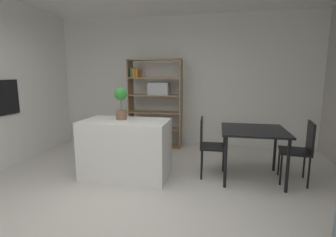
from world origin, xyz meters
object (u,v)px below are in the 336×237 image
(dining_chair_island_side, at_px, (207,141))
(dining_table, at_px, (253,135))
(built_in_oven, at_px, (4,97))
(open_bookshelf, at_px, (155,99))
(kitchen_island, at_px, (126,149))
(dining_chair_window_side, at_px, (302,146))
(potted_plant_on_island, at_px, (121,101))

(dining_chair_island_side, bearing_deg, dining_table, -91.83)
(built_in_oven, distance_m, open_bookshelf, 2.78)
(kitchen_island, xyz_separation_m, dining_table, (1.91, 0.29, 0.24))
(open_bookshelf, distance_m, dining_chair_window_side, 3.03)
(open_bookshelf, bearing_deg, kitchen_island, -90.32)
(built_in_oven, xyz_separation_m, potted_plant_on_island, (2.02, 0.08, -0.03))
(built_in_oven, bearing_deg, dining_table, 4.28)
(open_bookshelf, height_order, dining_chair_island_side, open_bookshelf)
(kitchen_island, height_order, dining_table, kitchen_island)
(potted_plant_on_island, height_order, dining_chair_island_side, potted_plant_on_island)
(built_in_oven, relative_size, dining_table, 0.64)
(dining_table, xyz_separation_m, dining_chair_window_side, (0.68, -0.01, -0.14))
(dining_table, bearing_deg, kitchen_island, -171.45)
(built_in_oven, distance_m, dining_chair_island_side, 3.41)
(built_in_oven, height_order, potted_plant_on_island, built_in_oven)
(dining_table, distance_m, dining_chair_window_side, 0.69)
(kitchen_island, relative_size, open_bookshelf, 0.69)
(built_in_oven, height_order, open_bookshelf, open_bookshelf)
(dining_table, relative_size, dining_chair_window_side, 1.02)
(dining_table, bearing_deg, open_bookshelf, 141.90)
(built_in_oven, bearing_deg, dining_chair_window_side, 3.50)
(potted_plant_on_island, bearing_deg, open_bookshelf, 86.80)
(dining_chair_island_side, distance_m, dining_chair_window_side, 1.36)
(built_in_oven, relative_size, dining_chair_window_side, 0.66)
(dining_chair_window_side, bearing_deg, built_in_oven, -78.37)
(open_bookshelf, xyz_separation_m, dining_table, (1.90, -1.49, -0.35))
(kitchen_island, height_order, dining_chair_window_side, dining_chair_window_side)
(kitchen_island, relative_size, dining_chair_window_side, 1.43)
(kitchen_island, bearing_deg, dining_chair_island_side, 12.98)
(dining_chair_window_side, bearing_deg, potted_plant_on_island, -77.41)
(kitchen_island, bearing_deg, dining_chair_window_side, 6.04)
(potted_plant_on_island, bearing_deg, built_in_oven, -177.78)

